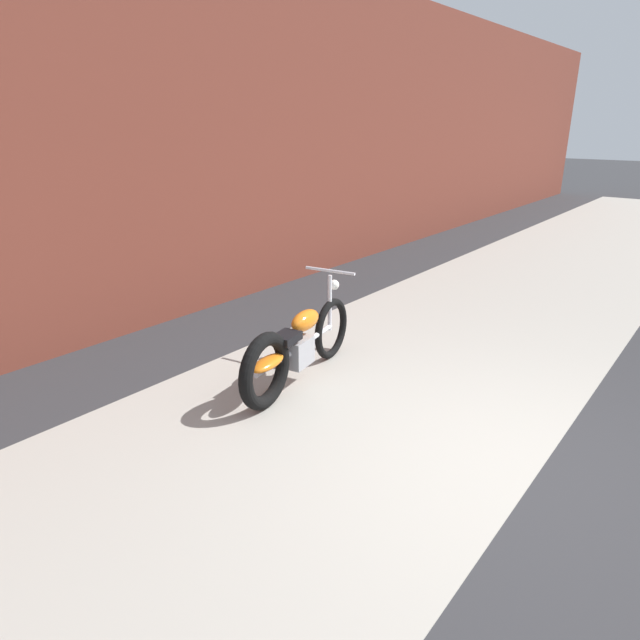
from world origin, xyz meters
The scene contains 4 objects.
ground_plane centered at (0.00, 0.00, 0.00)m, with size 80.00×80.00×0.00m, color #2D2D30.
sidewalk_slab centered at (0.00, 1.75, 0.00)m, with size 36.00×3.50×0.01m, color #9E998E.
brick_building_wall centered at (0.00, 5.20, 2.36)m, with size 36.00×0.50×4.71m, color brown.
motorcycle_orange centered at (0.06, 2.40, 0.40)m, with size 1.99×0.63×1.03m.
Camera 1 is at (-3.61, -0.86, 2.49)m, focal length 30.53 mm.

